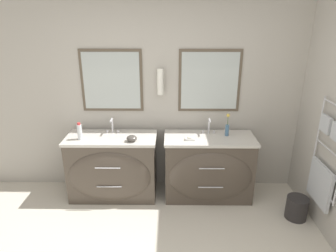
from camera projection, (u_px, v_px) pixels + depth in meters
wall_back at (163, 94)px, 3.88m from camera, size 5.17×0.16×2.60m
vanity_left at (113, 167)px, 3.87m from camera, size 1.14×0.57×0.84m
vanity_right at (208, 167)px, 3.85m from camera, size 1.14×0.57×0.84m
faucet_left at (112, 126)px, 3.83m from camera, size 0.17×0.13×0.20m
faucet_right at (209, 126)px, 3.82m from camera, size 0.17×0.13×0.20m
toiletry_bottle at (80, 132)px, 3.64m from camera, size 0.06×0.06×0.22m
amenity_bowl at (132, 138)px, 3.61m from camera, size 0.13×0.13×0.08m
flower_vase at (227, 127)px, 3.75m from camera, size 0.05×0.05×0.29m
soap_dish at (190, 139)px, 3.66m from camera, size 0.11×0.08×0.04m
waste_bin at (297, 207)px, 3.54m from camera, size 0.25×0.25×0.27m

